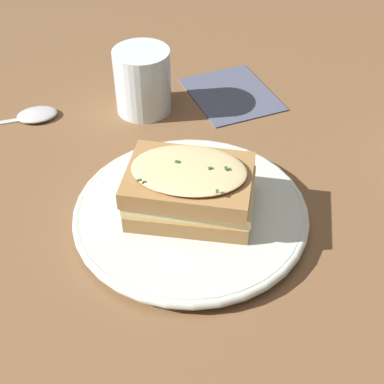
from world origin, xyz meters
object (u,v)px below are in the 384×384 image
sandwich (191,190)px  spoon (30,116)px  water_glass (143,81)px  napkin (231,94)px  dinner_plate (192,215)px

sandwich → spoon: size_ratio=1.00×
water_glass → spoon: water_glass is taller
sandwich → napkin: 0.28m
dinner_plate → napkin: size_ratio=1.86×
napkin → spoon: bearing=78.7°
sandwich → spoon: bearing=24.4°
spoon → napkin: spoon is taller
water_glass → spoon: (0.04, 0.16, -0.04)m
water_glass → napkin: size_ratio=0.65×
water_glass → spoon: 0.17m
dinner_plate → napkin: bearing=-36.2°
sandwich → napkin: sandwich is taller
water_glass → sandwich: bearing=172.8°
napkin → water_glass: bearing=82.8°
dinner_plate → sandwich: sandwich is taller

